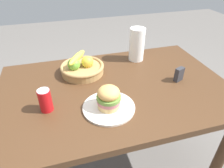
% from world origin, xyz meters
% --- Properties ---
extents(ground_plane, '(8.00, 8.00, 0.00)m').
position_xyz_m(ground_plane, '(0.00, 0.00, 0.00)').
color(ground_plane, slate).
extents(dining_table, '(1.40, 0.90, 0.75)m').
position_xyz_m(dining_table, '(0.00, 0.00, 0.65)').
color(dining_table, '#4C301C').
rests_on(dining_table, ground_plane).
extents(plate, '(0.28, 0.28, 0.01)m').
position_xyz_m(plate, '(-0.09, -0.18, 0.76)').
color(plate, silver).
rests_on(plate, dining_table).
extents(sandwich, '(0.13, 0.13, 0.12)m').
position_xyz_m(sandwich, '(-0.09, -0.18, 0.82)').
color(sandwich, '#E5BC75').
rests_on(sandwich, plate).
extents(soda_can, '(0.07, 0.07, 0.13)m').
position_xyz_m(soda_can, '(-0.40, -0.11, 0.81)').
color(soda_can, red).
rests_on(soda_can, dining_table).
extents(fruit_basket, '(0.29, 0.29, 0.14)m').
position_xyz_m(fruit_basket, '(-0.17, 0.21, 0.79)').
color(fruit_basket, tan).
rests_on(fruit_basket, dining_table).
extents(paper_towel_roll, '(0.11, 0.11, 0.24)m').
position_xyz_m(paper_towel_roll, '(0.25, 0.30, 0.87)').
color(paper_towel_roll, white).
rests_on(paper_towel_roll, dining_table).
extents(napkin_holder, '(0.07, 0.05, 0.09)m').
position_xyz_m(napkin_holder, '(0.40, -0.05, 0.80)').
color(napkin_holder, '#333338').
rests_on(napkin_holder, dining_table).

